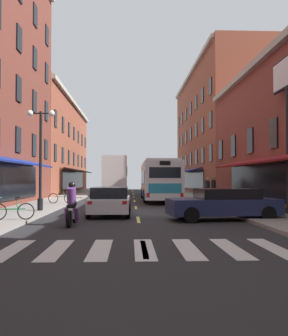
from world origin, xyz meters
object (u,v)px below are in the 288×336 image
Objects in this scene: sedan_far at (110,201)px; sedan_near at (119,186)px; billboard_sign at (287,92)px; street_lamp_twin at (41,155)px; transit_bus at (159,180)px; pedestrian_near at (207,188)px; motorcycle_rider at (72,207)px; box_truck at (115,176)px; sedan_mid at (224,204)px; bicycle_near at (12,211)px; bicycle_mid at (61,198)px; pedestrian_mid at (214,188)px.

sedan_near is at bearing 91.02° from sedan_far.
billboard_sign is 12.52m from street_lamp_twin.
billboard_sign is 1.56× the size of sedan_near.
transit_bus reaches higher than pedestrian_near.
motorcycle_rider is 5.94m from street_lamp_twin.
pedestrian_near is at bearing -72.92° from sedan_near.
box_truck reaches higher than sedan_mid.
sedan_near is (-8.94, 33.60, -5.11)m from billboard_sign.
sedan_near is 35.90m from bicycle_near.
transit_bus is 4.17m from pedestrian_near.
sedan_far is at bearing -106.00° from transit_bus.
sedan_near is at bearing 83.54° from bicycle_mid.
motorcycle_rider is 1.21× the size of bicycle_mid.
bicycle_mid is (-8.51, 8.63, -0.19)m from sedan_mid.
transit_bus is 11.84m from sedan_far.
pedestrian_near is at bearing 58.27° from motorcycle_rider.
motorcycle_rider is at bearing -15.34° from bicycle_near.
bicycle_near is (-8.66, -0.86, -0.19)m from sedan_mid.
sedan_far is 12.89m from pedestrian_mid.
sedan_mid is 1.04× the size of sedan_far.
motorcycle_rider is 1.22× the size of pedestrian_near.
sedan_near is 35.34m from sedan_mid.
transit_bus is 1.48× the size of box_truck.
bicycle_near is (-12.06, -2.17, -5.35)m from billboard_sign.
pedestrian_mid is (11.02, 4.13, 0.54)m from bicycle_mid.
pedestrian_near is (-1.68, 9.99, -4.81)m from billboard_sign.
billboard_sign reaches higher than pedestrian_mid.
pedestrian_near is (3.42, -2.31, -0.60)m from transit_bus.
street_lamp_twin is (-11.12, -9.36, 1.95)m from pedestrian_mid.
sedan_near is 36.44m from motorcycle_rider.
pedestrian_near reaches higher than bicycle_mid.
bicycle_near is at bearing -115.68° from transit_bus.
bicycle_mid is at bearing 88.97° from street_lamp_twin.
billboard_sign is at bearing -31.61° from bicycle_mid.
sedan_far is 2.65× the size of pedestrian_mid.
bicycle_mid is at bearing -111.45° from pedestrian_near.
sedan_mid is at bearing -44.68° from pedestrian_near.
billboard_sign is at bearing 10.18° from bicycle_near.
motorcycle_rider is 15.08m from pedestrian_near.
pedestrian_mid reaches higher than pedestrian_near.
street_lamp_twin is at bearing -98.93° from box_truck.
box_truck reaches higher than pedestrian_near.
transit_bus reaches higher than bicycle_mid.
sedan_mid is 2.75× the size of pedestrian_mid.
pedestrian_near is 0.33× the size of street_lamp_twin.
pedestrian_near is (7.25, -23.61, 0.30)m from sedan_near.
motorcycle_rider is at bearing -67.77° from pedestrian_near.
bicycle_near is at bearing -139.83° from sedan_far.
pedestrian_mid is at bearing 94.44° from billboard_sign.
box_truck reaches higher than sedan_near.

